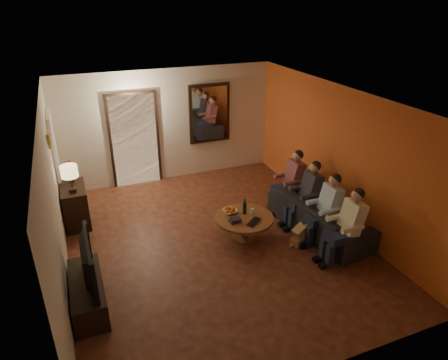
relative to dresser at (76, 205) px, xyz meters
name	(u,v)px	position (x,y,z in m)	size (l,w,h in m)	color
floor	(215,241)	(2.25, -1.61, -0.39)	(5.00, 6.00, 0.01)	#401C11
ceiling	(213,100)	(2.25, -1.61, 2.21)	(5.00, 6.00, 0.01)	white
back_wall	(168,126)	(2.25, 1.39, 0.91)	(5.00, 0.02, 2.60)	beige
front_wall	(315,288)	(2.25, -4.61, 0.91)	(5.00, 0.02, 2.60)	beige
left_wall	(54,203)	(-0.25, -1.61, 0.91)	(0.02, 6.00, 2.60)	beige
right_wall	(338,156)	(4.75, -1.61, 0.91)	(0.02, 6.00, 2.60)	beige
orange_accent	(338,156)	(4.74, -1.61, 0.91)	(0.01, 6.00, 2.60)	#B8571F
kitchen_doorway	(135,141)	(1.45, 1.37, 0.66)	(1.00, 0.06, 2.10)	#FFE0A5
door_trim	(135,141)	(1.45, 1.36, 0.66)	(1.12, 0.04, 2.22)	black
fridge_glimpse	(146,146)	(1.70, 1.37, 0.51)	(0.45, 0.03, 1.70)	silver
mirror_frame	(210,113)	(3.25, 1.35, 1.11)	(1.00, 0.05, 1.40)	black
mirror_glass	(210,114)	(3.25, 1.32, 1.11)	(0.86, 0.02, 1.26)	white
white_door	(57,164)	(-0.21, 0.69, 0.63)	(0.06, 0.85, 2.04)	white
framed_art	(49,140)	(-0.22, -0.31, 1.46)	(0.03, 0.28, 0.24)	#B28C33
art_canvas	(50,140)	(-0.21, -0.31, 1.46)	(0.01, 0.22, 0.18)	brown
dresser	(76,205)	(0.00, 0.00, 0.00)	(0.45, 0.87, 0.77)	black
table_lamp	(70,179)	(0.00, -0.22, 0.66)	(0.30, 0.30, 0.54)	beige
flower_vase	(70,172)	(0.00, 0.22, 0.61)	(0.14, 0.14, 0.44)	#A9122B
tv_stand	(88,293)	(0.00, -2.45, -0.17)	(0.45, 1.27, 0.42)	black
tv	(82,262)	(0.00, -2.45, 0.36)	(0.15, 1.13, 0.65)	black
sofa	(319,216)	(4.19, -2.00, -0.07)	(0.84, 2.16, 0.63)	black
person_a	(348,228)	(4.09, -2.90, 0.21)	(0.60, 0.40, 1.20)	tan
person_b	(326,211)	(4.09, -2.30, 0.21)	(0.60, 0.40, 1.20)	tan
person_c	(307,197)	(4.09, -1.70, 0.21)	(0.60, 0.40, 1.20)	tan
person_d	(291,184)	(4.09, -1.10, 0.21)	(0.60, 0.40, 1.20)	tan
dog	(305,229)	(3.73, -2.23, -0.11)	(0.56, 0.24, 0.56)	#A36A4B
coffee_table	(244,227)	(2.79, -1.70, -0.16)	(1.05, 1.05, 0.45)	brown
bowl	(230,211)	(2.61, -1.48, 0.10)	(0.26, 0.26, 0.06)	white
oranges	(230,208)	(2.61, -1.48, 0.16)	(0.20, 0.20, 0.08)	#D75612
wine_bottle	(245,206)	(2.84, -1.60, 0.22)	(0.07, 0.07, 0.31)	black
wine_glass	(252,211)	(2.97, -1.65, 0.11)	(0.06, 0.06, 0.10)	silver
book_stack	(235,220)	(2.57, -1.80, 0.10)	(0.20, 0.15, 0.07)	black
laptop	(256,223)	(2.89, -1.98, 0.08)	(0.33, 0.21, 0.03)	black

